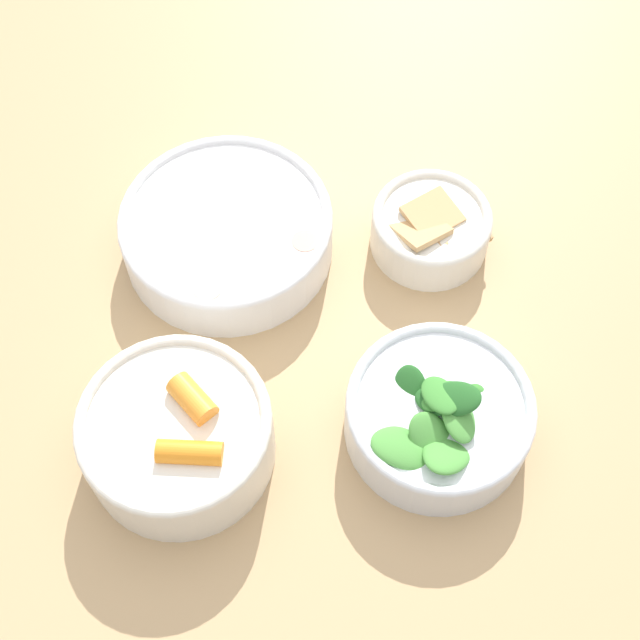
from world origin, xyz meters
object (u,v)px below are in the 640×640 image
object	(u,v)px
bowl_beans_hotdog	(228,233)
bowl_cookies	(431,228)
bowl_carrots	(178,434)
bowl_greens	(439,416)

from	to	relation	value
bowl_beans_hotdog	bowl_cookies	size ratio (longest dim) A/B	1.73
bowl_beans_hotdog	bowl_cookies	xyz separation A→B (m)	(0.03, -0.19, 0.00)
bowl_beans_hotdog	bowl_carrots	bearing A→B (deg)	179.88
bowl_greens	bowl_beans_hotdog	xyz separation A→B (m)	(0.16, 0.21, -0.00)
bowl_greens	bowl_cookies	bearing A→B (deg)	5.79
bowl_greens	bowl_beans_hotdog	size ratio (longest dim) A/B	0.79
bowl_beans_hotdog	bowl_cookies	bearing A→B (deg)	-80.68
bowl_greens	bowl_cookies	size ratio (longest dim) A/B	1.36
bowl_greens	bowl_cookies	distance (m)	0.20
bowl_carrots	bowl_greens	size ratio (longest dim) A/B	1.01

